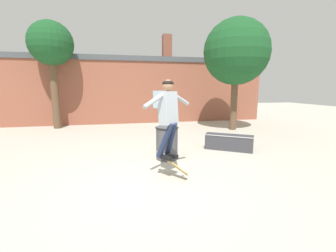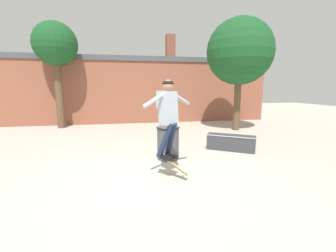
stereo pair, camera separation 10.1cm
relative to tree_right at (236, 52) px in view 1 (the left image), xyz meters
The scene contains 8 objects.
ground_plane 7.12m from the tree_right, 131.65° to the right, with size 40.00×40.00×0.00m, color #B2AD9E.
building_backdrop 5.28m from the tree_right, 146.00° to the left, with size 14.98×0.52×4.41m.
tree_right is the anchor object (origin of this frame).
tree_left 7.76m from the tree_right, 165.25° to the left, with size 1.84×1.84×4.56m.
skate_ledge 4.51m from the tree_right, 119.91° to the right, with size 1.32×1.05×0.45m.
trash_bin 5.67m from the tree_right, 137.11° to the right, with size 0.58×0.58×0.83m.
skater 6.22m from the tree_right, 130.39° to the right, with size 1.07×0.78×1.55m.
skateboard_flipping 6.60m from the tree_right, 129.52° to the right, with size 0.57×0.63×0.45m.
Camera 1 is at (-0.53, -4.00, 1.79)m, focal length 24.00 mm.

